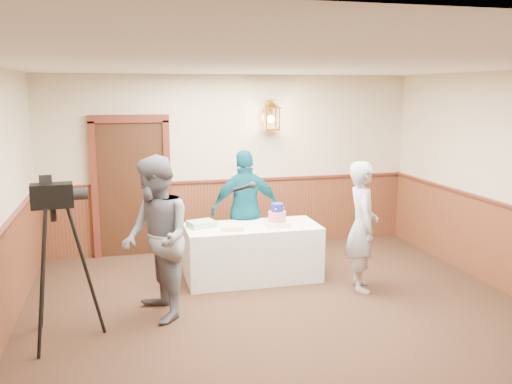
# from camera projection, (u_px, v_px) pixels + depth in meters

# --- Properties ---
(ground) EXTENTS (7.00, 7.00, 0.00)m
(ground) POSITION_uv_depth(u_px,v_px,m) (301.00, 338.00, 5.66)
(ground) COLOR #331D13
(ground) RESTS_ON ground
(room_shell) EXTENTS (6.02, 7.02, 2.81)m
(room_shell) POSITION_uv_depth(u_px,v_px,m) (284.00, 188.00, 5.80)
(room_shell) COLOR beige
(room_shell) RESTS_ON ground
(display_table) EXTENTS (1.80, 0.80, 0.75)m
(display_table) POSITION_uv_depth(u_px,v_px,m) (252.00, 252.00, 7.39)
(display_table) COLOR white
(display_table) RESTS_ON ground
(tiered_cake) EXTENTS (0.31, 0.31, 0.31)m
(tiered_cake) POSITION_uv_depth(u_px,v_px,m) (277.00, 217.00, 7.30)
(tiered_cake) COLOR beige
(tiered_cake) RESTS_ON display_table
(sheet_cake_yellow) EXTENTS (0.32, 0.26, 0.06)m
(sheet_cake_yellow) POSITION_uv_depth(u_px,v_px,m) (232.00, 228.00, 7.09)
(sheet_cake_yellow) COLOR #FFDD98
(sheet_cake_yellow) RESTS_ON display_table
(sheet_cake_green) EXTENTS (0.41, 0.36, 0.08)m
(sheet_cake_green) POSITION_uv_depth(u_px,v_px,m) (202.00, 224.00, 7.25)
(sheet_cake_green) COLOR #89C087
(sheet_cake_green) RESTS_ON display_table
(interviewer) EXTENTS (1.61, 1.03, 1.86)m
(interviewer) POSITION_uv_depth(u_px,v_px,m) (156.00, 239.00, 6.01)
(interviewer) COLOR slate
(interviewer) RESTS_ON ground
(baker) EXTENTS (0.54, 0.69, 1.68)m
(baker) POSITION_uv_depth(u_px,v_px,m) (362.00, 226.00, 6.91)
(baker) COLOR #9B9BA1
(baker) RESTS_ON ground
(assistant_p) EXTENTS (1.01, 0.42, 1.73)m
(assistant_p) POSITION_uv_depth(u_px,v_px,m) (246.00, 210.00, 7.78)
(assistant_p) COLOR #0A4C5C
(assistant_p) RESTS_ON ground
(tv_camera_rig) EXTENTS (0.65, 0.60, 1.64)m
(tv_camera_rig) POSITION_uv_depth(u_px,v_px,m) (57.00, 271.00, 5.51)
(tv_camera_rig) COLOR black
(tv_camera_rig) RESTS_ON ground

